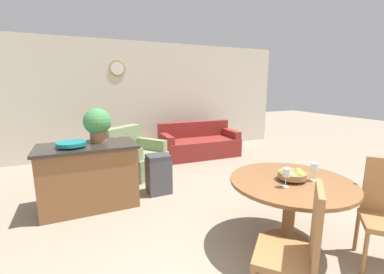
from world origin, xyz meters
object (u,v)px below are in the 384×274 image
fruit_bowl (292,175)px  dining_table (290,196)px  couch (199,144)px  armchair (135,158)px  potted_plant (97,123)px  teal_bowl (71,144)px  kitchen_island (89,176)px  wine_glass_right (314,168)px  trash_bin (158,174)px  dining_chair_near_left (297,247)px  wine_glass_left (286,173)px

fruit_bowl → dining_table: bearing=11.5°
couch → armchair: (-1.67, -0.59, 0.02)m
potted_plant → teal_bowl: bearing=-149.6°
kitchen_island → couch: kitchen_island is taller
fruit_bowl → wine_glass_right: bearing=-26.4°
wine_glass_right → kitchen_island: 2.84m
potted_plant → trash_bin: bearing=-6.7°
teal_bowl → potted_plant: bearing=30.4°
trash_bin → kitchen_island: bearing=-178.0°
dining_table → kitchen_island: kitchen_island is taller
dining_table → armchair: 3.16m
wine_glass_right → kitchen_island: (-2.02, 1.96, -0.43)m
fruit_bowl → couch: fruit_bowl is taller
dining_table → wine_glass_right: bearing=-26.7°
wine_glass_right → armchair: (-1.15, 3.09, -0.57)m
potted_plant → kitchen_island: bearing=-140.6°
armchair → dining_table: bearing=-108.5°
wine_glass_right → potted_plant: (-1.86, 2.09, 0.28)m
dining_chair_near_left → wine_glass_left: bearing=11.6°
wine_glass_right → kitchen_island: bearing=135.9°
trash_bin → couch: couch is taller
wine_glass_left → dining_table: bearing=29.6°
wine_glass_right → armchair: 3.35m
wine_glass_right → teal_bowl: 2.90m
potted_plant → dining_table: bearing=-50.1°
kitchen_island → couch: 3.07m
trash_bin → dining_table: bearing=-66.5°
dining_table → potted_plant: potted_plant is taller
dining_table → wine_glass_left: bearing=-150.4°
teal_bowl → wine_glass_left: bearing=-46.0°
kitchen_island → couch: bearing=34.3°
couch → dining_table: bearing=-99.1°
wine_glass_left → armchair: size_ratio=0.15×
wine_glass_right → wine_glass_left: bearing=-178.5°
wine_glass_right → couch: size_ratio=0.10×
teal_bowl → trash_bin: bearing=5.1°
dining_table → armchair: size_ratio=0.99×
wine_glass_left → trash_bin: 2.17m
teal_bowl → armchair: teal_bowl is taller
couch → fruit_bowl: bearing=-99.1°
wine_glass_left → armchair: (-0.77, 3.10, -0.57)m
kitchen_island → trash_bin: 1.01m
fruit_bowl → kitchen_island: kitchen_island is taller
wine_glass_right → potted_plant: size_ratio=0.39×
kitchen_island → teal_bowl: (-0.19, -0.07, 0.49)m
dining_chair_near_left → wine_glass_left: size_ratio=5.40×
wine_glass_left → teal_bowl: (-1.83, 1.89, 0.06)m
couch → trash_bin: bearing=-130.1°
teal_bowl → potted_plant: size_ratio=0.77×
couch → dining_chair_near_left: bearing=-104.8°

